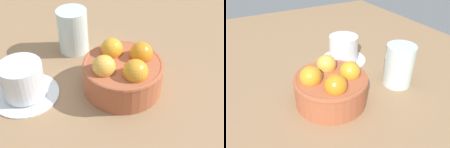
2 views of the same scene
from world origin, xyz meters
TOP-DOWN VIEW (x-y plane):
  - ground_plane at (0.00, 0.00)cm, footprint 144.43×112.36cm
  - terracotta_bowl at (0.01, -0.03)cm, footprint 15.89×15.89cm
  - coffee_cup at (-15.29, 11.89)cm, footprint 13.20×13.20cm
  - water_glass at (1.66, 17.49)cm, footprint 6.88×6.88cm

SIDE VIEW (x-z plane):
  - ground_plane at x=0.00cm, z-range -4.41..0.00cm
  - coffee_cup at x=-15.29cm, z-range -0.38..7.10cm
  - terracotta_bowl at x=0.01cm, z-range -0.59..8.78cm
  - water_glass at x=1.66cm, z-range 0.00..10.29cm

